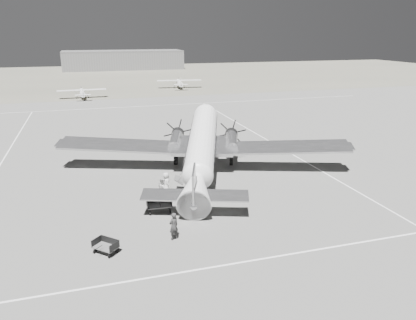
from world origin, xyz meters
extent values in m
plane|color=slate|center=(0.00, 0.00, 0.00)|extent=(260.00, 260.00, 0.00)
cube|color=silver|center=(0.00, -14.00, 0.01)|extent=(60.00, 0.15, 0.01)
cube|color=silver|center=(12.00, 0.00, 0.01)|extent=(0.15, 80.00, 0.01)
cube|color=silver|center=(-18.00, 10.00, 0.01)|extent=(0.15, 60.00, 0.01)
cube|color=silver|center=(0.00, 40.00, 0.01)|extent=(90.00, 0.15, 0.01)
cube|color=#676457|center=(0.00, 95.00, 0.00)|extent=(260.00, 90.00, 0.01)
cube|color=slate|center=(5.00, 120.00, 3.00)|extent=(42.00, 14.00, 6.00)
cube|color=#525252|center=(5.00, 120.00, 6.30)|extent=(42.00, 14.00, 0.60)
imported|color=#2B2B2B|center=(-4.47, -10.14, 0.92)|extent=(0.79, 0.68, 1.85)
imported|color=silver|center=(-3.95, -3.80, 0.99)|extent=(0.86, 1.04, 1.98)
imported|color=beige|center=(-3.40, -2.24, 0.90)|extent=(0.81, 1.01, 1.79)
camera|label=1|loc=(-9.13, -33.18, 12.73)|focal=35.00mm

